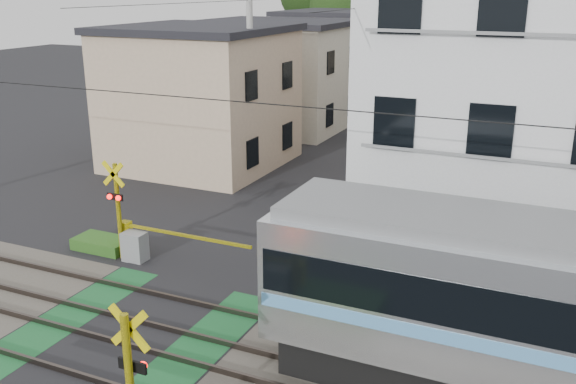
% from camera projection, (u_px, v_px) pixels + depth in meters
% --- Properties ---
extents(ground, '(120.00, 120.00, 0.00)m').
position_uv_depth(ground, '(128.00, 334.00, 15.38)').
color(ground, black).
extents(track_bed, '(120.00, 120.00, 0.14)m').
position_uv_depth(track_bed, '(128.00, 332.00, 15.37)').
color(track_bed, '#47423A').
rests_on(track_bed, ground).
extents(crossing_signal_far, '(4.74, 0.65, 3.09)m').
position_uv_depth(crossing_signal_far, '(133.00, 238.00, 19.35)').
color(crossing_signal_far, yellow).
rests_on(crossing_signal_far, ground).
extents(apartment_block, '(10.20, 8.36, 9.30)m').
position_uv_depth(apartment_block, '(554.00, 104.00, 18.82)').
color(apartment_block, white).
rests_on(apartment_block, ground).
extents(houses_row, '(22.07, 31.35, 6.80)m').
position_uv_depth(houses_row, '(412.00, 72.00, 36.74)').
color(houses_row, '#C6AA8C').
rests_on(houses_row, ground).
extents(tree_hill, '(40.00, 12.97, 11.95)m').
position_uv_depth(tree_hill, '(469.00, 10.00, 55.70)').
color(tree_hill, '#1C3311').
rests_on(tree_hill, ground).
extents(catenary, '(60.00, 5.04, 7.00)m').
position_uv_depth(catenary, '(376.00, 227.00, 11.91)').
color(catenary, '#2D2D33').
rests_on(catenary, ground).
extents(utility_poles, '(7.90, 42.00, 8.00)m').
position_uv_depth(utility_poles, '(376.00, 61.00, 34.47)').
color(utility_poles, '#A5A5A0').
rests_on(utility_poles, ground).
extents(pedestrian, '(0.65, 0.55, 1.53)m').
position_uv_depth(pedestrian, '(441.00, 93.00, 44.88)').
color(pedestrian, black).
rests_on(pedestrian, ground).
extents(weed_patches, '(10.25, 8.80, 0.40)m').
position_uv_depth(weed_patches, '(188.00, 345.00, 14.56)').
color(weed_patches, '#2D5E1E').
rests_on(weed_patches, ground).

